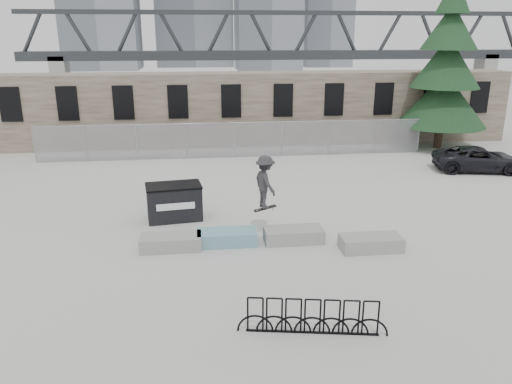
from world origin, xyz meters
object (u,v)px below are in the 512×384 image
Objects in this scene: suv at (479,159)px; skateboarder at (265,182)px; bike_rack at (312,317)px; planter_far_left at (171,242)px; planter_center_left at (227,237)px; spruce_tree at (446,71)px; dumpster at (174,202)px; planter_center_right at (294,234)px; planter_offset at (371,242)px.

skateboarder is (-12.14, -7.34, 1.34)m from suv.
skateboarder is (-0.30, 6.12, 1.52)m from bike_rack.
planter_far_left is at bearing 129.73° from suv.
planter_center_left is (1.86, 0.19, 0.00)m from planter_far_left.
spruce_tree reaches higher than suv.
planter_center_left is at bearing 94.65° from skateboarder.
bike_rack is 0.31× the size of spruce_tree.
dumpster is 8.90m from bike_rack.
spruce_tree is (15.86, 10.81, 3.96)m from dumpster.
planter_center_right is 0.56× the size of bike_rack.
planter_far_left is at bearing -97.80° from dumpster.
dumpster is at bearing 113.30° from bike_rack.
bike_rack reaches higher than planter_center_right.
bike_rack is at bearing 150.53° from suv.
dumpster is 19.60m from spruce_tree.
planter_far_left is at bearing -178.08° from planter_center_right.
planter_offset is 0.90× the size of dumpster.
planter_offset is at bearing 56.32° from bike_rack.
planter_center_right is at bearing 1.92° from planter_far_left.
planter_center_left is 0.44× the size of suv.
bike_rack is (3.54, -5.33, 0.18)m from planter_far_left.
bike_rack is (1.68, -5.52, 0.18)m from planter_center_left.
bike_rack is 17.93m from suv.
skateboarder is at bearing -40.00° from dumpster.
planter_far_left is at bearing 84.95° from skateboarder.
planter_far_left is 1.00× the size of planter_center_right.
spruce_tree is at bearing 49.02° from planter_center_right.
dumpster is 0.49× the size of suv.
planter_center_left and planter_offset have the same top height.
skateboarder is (3.24, 0.79, 1.71)m from planter_far_left.
planter_offset is 1.02× the size of skateboarder.
planter_center_right is (2.28, -0.05, 0.00)m from planter_center_left.
dumpster is at bearing -145.72° from spruce_tree.
planter_far_left is 1.02× the size of skateboarder.
planter_center_left is 4.79m from planter_offset.
planter_center_left is at bearing -136.15° from spruce_tree.
planter_far_left is 3.74m from skateboarder.
planter_far_left and planter_center_right have the same top height.
planter_center_left is 2.28m from planter_center_right.
spruce_tree reaches higher than bike_rack.
bike_rack is (-0.60, -5.47, 0.18)m from planter_center_right.
planter_far_left is 0.44× the size of suv.
spruce_tree is at bearing 26.85° from dumpster.
bike_rack is at bearing -123.02° from spruce_tree.
planter_center_left is 0.56× the size of bike_rack.
planter_center_left is 0.90× the size of dumpster.
planter_far_left is 1.00× the size of planter_offset.
planter_far_left and planter_center_left have the same top height.
planter_center_right and planter_offset have the same top height.
planter_offset is (6.53, -0.84, 0.00)m from planter_far_left.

